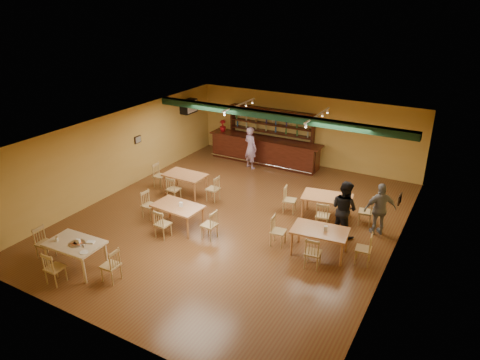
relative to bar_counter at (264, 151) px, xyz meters
The scene contains 23 objects.
floor 5.40m from the bar_counter, 73.53° to the right, with size 12.00×12.00×0.00m, color brown.
ceiling_beam 3.63m from the bar_counter, 57.07° to the right, with size 10.00×0.30×0.25m, color black.
track_rail_left 2.96m from the bar_counter, 99.02° to the right, with size 0.05×2.50×0.05m, color white.
track_rail_right 4.15m from the bar_counter, 30.92° to the right, with size 0.05×2.50×0.05m, color white.
ac_unit 3.85m from the bar_counter, 163.84° to the right, with size 0.34×0.70×0.48m, color white.
picture_left 5.51m from the bar_counter, 129.72° to the right, with size 0.04×0.34×0.28m, color black.
picture_right 8.07m from the bar_counter, 35.61° to the right, with size 0.04×0.34×0.28m, color black.
bar_counter is the anchor object (origin of this frame).
back_bar_hutch 0.85m from the bar_counter, 90.00° to the left, with size 3.98×0.40×2.28m, color black.
poinsettia 2.28m from the bar_counter, behind, with size 0.30×0.30×0.53m, color maroon.
dining_table_a 4.47m from the bar_counter, 104.60° to the right, with size 1.54×0.93×0.77m, color #AF723E.
dining_table_b 5.47m from the bar_counter, 41.30° to the right, with size 1.61×0.97×0.81m, color #AF723E.
dining_table_c 6.55m from the bar_counter, 88.25° to the right, with size 1.57×0.94×0.78m, color #AF723E.
dining_table_d 7.44m from the bar_counter, 51.25° to the right, with size 1.57×0.94×0.79m, color #AF723E.
near_table 9.77m from the bar_counter, 94.89° to the right, with size 1.51×0.97×0.81m, color #D6B590.
pizza_tray 9.77m from the bar_counter, 94.25° to the right, with size 0.40×0.40×0.01m, color silver.
parmesan_shaker 9.99m from the bar_counter, 97.58° to the right, with size 0.07×0.07×0.11m, color #EAE5C6.
napkin_stack 9.54m from the bar_counter, 92.73° to the right, with size 0.20×0.15×0.03m, color white.
pizza_server 9.70m from the bar_counter, 93.32° to the right, with size 0.32×0.09×0.00m, color silver.
side_plate 9.96m from the bar_counter, 91.37° to the right, with size 0.22×0.22×0.01m, color white.
patron_bar 0.93m from the bar_counter, 106.66° to the right, with size 0.66×0.43×1.81m, color #84489C.
patron_right_a 6.61m from the bar_counter, 41.93° to the right, with size 0.88×0.68×1.80m, color black.
patron_right_b 6.99m from the bar_counter, 32.99° to the right, with size 0.99×0.41×1.70m, color gray.
Camera 1 is at (6.50, -11.24, 7.01)m, focal length 32.93 mm.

